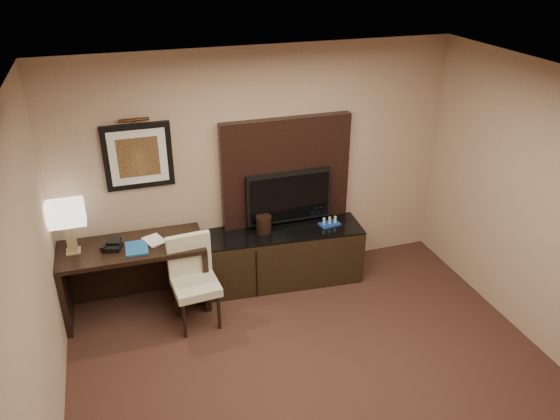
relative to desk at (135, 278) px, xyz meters
name	(u,v)px	position (x,y,z in m)	size (l,w,h in m)	color
ceiling	(365,112)	(1.50, -2.15, 2.30)	(4.50, 5.00, 0.01)	silver
wall_back	(259,168)	(1.50, 0.35, 0.95)	(4.50, 0.01, 2.70)	tan
wall_left	(22,355)	(-0.75, -2.15, 0.95)	(0.01, 5.00, 2.70)	tan
desk	(135,278)	(0.00, 0.00, 0.00)	(1.50, 0.64, 0.80)	black
credenza	(277,256)	(1.62, 0.05, -0.06)	(1.96, 0.54, 0.67)	black
tv_wall_panel	(286,173)	(1.80, 0.29, 0.87)	(1.50, 0.12, 1.30)	black
tv	(289,197)	(1.80, 0.19, 0.62)	(1.00, 0.08, 0.60)	black
artwork	(138,156)	(0.20, 0.33, 1.25)	(0.70, 0.04, 0.70)	black
picture_light	(134,120)	(0.20, 0.29, 1.65)	(0.04, 0.04, 0.30)	#3F2414
desk_chair	(196,285)	(0.58, -0.44, 0.07)	(0.45, 0.53, 0.95)	beige
table_lamp	(69,228)	(-0.56, 0.05, 0.68)	(0.34, 0.20, 0.56)	#9A8660
desk_phone	(112,245)	(-0.18, -0.01, 0.45)	(0.18, 0.16, 0.09)	black
blue_folder	(137,248)	(0.05, -0.09, 0.41)	(0.22, 0.30, 0.02)	#165394
book	(145,234)	(0.16, -0.02, 0.52)	(0.18, 0.02, 0.24)	#BBB293
ice_bucket	(264,224)	(1.47, 0.08, 0.37)	(0.18, 0.18, 0.20)	black
minibar_tray	(330,222)	(2.24, 0.01, 0.32)	(0.24, 0.14, 0.09)	navy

